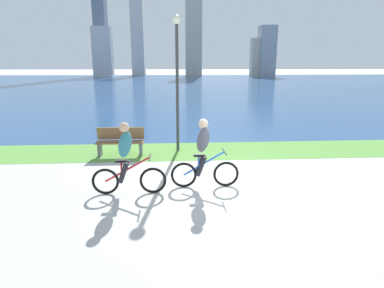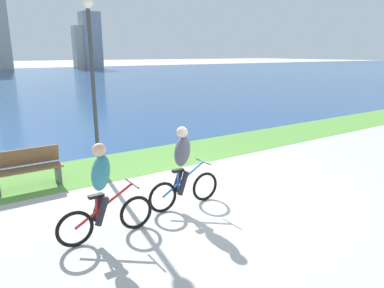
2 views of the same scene
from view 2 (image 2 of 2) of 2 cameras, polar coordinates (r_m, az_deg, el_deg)
name	(u,v)px [view 2 (image 2 of 2)]	position (r m, az deg, el deg)	size (l,w,h in m)	color
ground_plane	(226,194)	(7.88, 5.58, -8.10)	(300.00, 300.00, 0.00)	#B2AFA8
grass_strip_bayside	(155,158)	(10.46, -5.96, -2.31)	(120.00, 2.30, 0.01)	#59933D
bay_water_surface	(1,80)	(45.99, -28.58, 9.06)	(300.00, 71.31, 0.00)	navy
cyclist_lead	(183,168)	(6.95, -1.46, -3.85)	(1.64, 0.52, 1.66)	black
cyclist_trailing	(103,192)	(5.96, -14.29, -7.52)	(1.68, 0.52, 1.65)	black
bench_near_path	(27,168)	(8.94, -25.18, -3.61)	(1.50, 0.47, 0.90)	brown
lamppost_tall	(92,62)	(9.50, -15.99, 12.69)	(0.28, 0.28, 4.35)	#38383D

